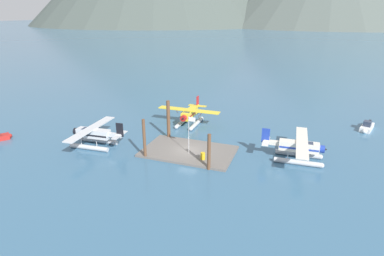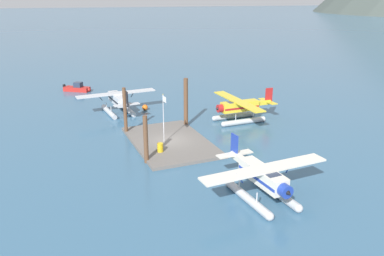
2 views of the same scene
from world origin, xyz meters
The scene contains 12 objects.
ground_plane centered at (0.00, 0.00, 0.00)m, with size 1200.00×1200.00×0.00m, color #38607F.
dock_platform centered at (0.00, 0.00, 0.15)m, with size 12.12×7.51×0.30m, color #66605B.
piling_near_left centered at (-4.64, -3.56, 2.65)m, with size 0.39×0.39×5.29m, color brown.
piling_near_right centered at (3.95, -3.68, 2.26)m, with size 0.42×0.42×4.52m, color brown.
piling_far_left centered at (-4.54, 3.65, 2.89)m, with size 0.51×0.51×5.79m, color brown.
flagpole centered at (0.44, -0.74, 3.56)m, with size 0.95×0.10×5.15m.
fuel_drum centered at (2.62, -1.91, 0.74)m, with size 0.62×0.62×0.88m.
mooring_buoy centered at (-12.99, 1.02, 0.39)m, with size 0.79×0.79×0.79m, color orange.
seaplane_cream_stbd_fwd centered at (13.85, 2.50, 1.58)m, with size 7.98×10.45×3.84m.
seaplane_silver_port_aft centered at (-13.17, -2.62, 1.58)m, with size 7.97×10.47×3.84m.
seaplane_yellow_bow_left centered at (-3.81, 10.43, 1.58)m, with size 10.40×7.98×3.84m.
boat_red_open_sw centered at (-28.13, -6.05, 0.49)m, with size 3.68×4.28×1.50m.
Camera 2 is at (35.77, -12.37, 14.55)m, focal length 35.86 mm.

